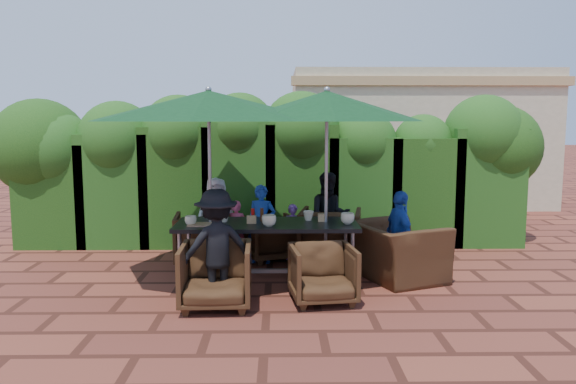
{
  "coord_description": "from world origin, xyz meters",
  "views": [
    {
      "loc": [
        0.14,
        -6.91,
        2.04
      ],
      "look_at": [
        0.25,
        0.4,
        1.11
      ],
      "focal_mm": 35.0,
      "sensor_mm": 36.0,
      "label": 1
    }
  ],
  "objects_px": {
    "dining_table": "(267,228)",
    "umbrella_right": "(327,107)",
    "umbrella_left": "(209,106)",
    "chair_far_mid": "(271,236)",
    "chair_far_left": "(203,236)",
    "chair_end_right": "(397,242)",
    "chair_near_right": "(323,271)",
    "chair_far_right": "(330,233)",
    "chair_near_left": "(216,272)"
  },
  "relations": [
    {
      "from": "chair_far_right",
      "to": "umbrella_left",
      "type": "bearing_deg",
      "value": 39.32
    },
    {
      "from": "chair_far_mid",
      "to": "chair_far_right",
      "type": "relative_size",
      "value": 0.83
    },
    {
      "from": "chair_far_right",
      "to": "chair_near_right",
      "type": "bearing_deg",
      "value": 92.4
    },
    {
      "from": "dining_table",
      "to": "chair_near_right",
      "type": "bearing_deg",
      "value": -54.02
    },
    {
      "from": "chair_far_right",
      "to": "chair_near_left",
      "type": "xyz_separation_m",
      "value": [
        -1.43,
        -1.94,
        -0.04
      ]
    },
    {
      "from": "umbrella_left",
      "to": "chair_near_right",
      "type": "height_order",
      "value": "umbrella_left"
    },
    {
      "from": "dining_table",
      "to": "chair_far_mid",
      "type": "height_order",
      "value": "dining_table"
    },
    {
      "from": "chair_far_left",
      "to": "chair_far_mid",
      "type": "bearing_deg",
      "value": -172.95
    },
    {
      "from": "chair_near_left",
      "to": "chair_end_right",
      "type": "relative_size",
      "value": 0.7
    },
    {
      "from": "umbrella_left",
      "to": "chair_near_left",
      "type": "bearing_deg",
      "value": -80.48
    },
    {
      "from": "dining_table",
      "to": "chair_end_right",
      "type": "distance_m",
      "value": 1.68
    },
    {
      "from": "chair_far_right",
      "to": "chair_end_right",
      "type": "xyz_separation_m",
      "value": [
        0.78,
        -0.86,
        0.05
      ]
    },
    {
      "from": "umbrella_right",
      "to": "chair_far_mid",
      "type": "distance_m",
      "value": 2.23
    },
    {
      "from": "umbrella_left",
      "to": "chair_far_mid",
      "type": "relative_size",
      "value": 4.18
    },
    {
      "from": "umbrella_left",
      "to": "chair_far_mid",
      "type": "height_order",
      "value": "umbrella_left"
    },
    {
      "from": "chair_far_right",
      "to": "chair_far_mid",
      "type": "bearing_deg",
      "value": -1.98
    },
    {
      "from": "dining_table",
      "to": "chair_far_right",
      "type": "distance_m",
      "value": 1.28
    },
    {
      "from": "umbrella_right",
      "to": "chair_near_left",
      "type": "distance_m",
      "value": 2.49
    },
    {
      "from": "umbrella_right",
      "to": "chair_far_right",
      "type": "relative_size",
      "value": 2.84
    },
    {
      "from": "dining_table",
      "to": "chair_near_right",
      "type": "distance_m",
      "value": 1.15
    },
    {
      "from": "umbrella_left",
      "to": "umbrella_right",
      "type": "distance_m",
      "value": 1.47
    },
    {
      "from": "chair_far_mid",
      "to": "chair_end_right",
      "type": "xyz_separation_m",
      "value": [
        1.63,
        -1.05,
        0.13
      ]
    },
    {
      "from": "umbrella_left",
      "to": "chair_near_left",
      "type": "height_order",
      "value": "umbrella_left"
    },
    {
      "from": "chair_near_left",
      "to": "chair_near_right",
      "type": "distance_m",
      "value": 1.2
    },
    {
      "from": "chair_far_right",
      "to": "chair_end_right",
      "type": "relative_size",
      "value": 0.78
    },
    {
      "from": "dining_table",
      "to": "umbrella_right",
      "type": "relative_size",
      "value": 0.94
    },
    {
      "from": "chair_far_left",
      "to": "chair_far_mid",
      "type": "relative_size",
      "value": 1.12
    },
    {
      "from": "chair_near_left",
      "to": "chair_near_right",
      "type": "height_order",
      "value": "chair_near_left"
    },
    {
      "from": "umbrella_left",
      "to": "chair_end_right",
      "type": "distance_m",
      "value": 2.94
    },
    {
      "from": "chair_far_right",
      "to": "chair_end_right",
      "type": "bearing_deg",
      "value": 142.2
    },
    {
      "from": "umbrella_left",
      "to": "chair_far_mid",
      "type": "xyz_separation_m",
      "value": [
        0.75,
        1.08,
        -1.85
      ]
    },
    {
      "from": "chair_far_mid",
      "to": "chair_near_left",
      "type": "xyz_separation_m",
      "value": [
        -0.58,
        -2.12,
        0.03
      ]
    },
    {
      "from": "chair_far_mid",
      "to": "dining_table",
      "type": "bearing_deg",
      "value": 68.87
    },
    {
      "from": "chair_far_mid",
      "to": "chair_far_left",
      "type": "bearing_deg",
      "value": -6.34
    },
    {
      "from": "chair_far_mid",
      "to": "chair_near_right",
      "type": "xyz_separation_m",
      "value": [
        0.61,
        -1.96,
        -0.0
      ]
    },
    {
      "from": "dining_table",
      "to": "umbrella_left",
      "type": "height_order",
      "value": "umbrella_left"
    },
    {
      "from": "chair_far_mid",
      "to": "umbrella_right",
      "type": "bearing_deg",
      "value": 106.2
    },
    {
      "from": "chair_far_right",
      "to": "chair_near_right",
      "type": "xyz_separation_m",
      "value": [
        -0.24,
        -1.78,
        -0.07
      ]
    },
    {
      "from": "dining_table",
      "to": "chair_near_right",
      "type": "xyz_separation_m",
      "value": [
        0.65,
        -0.89,
        -0.31
      ]
    },
    {
      "from": "chair_far_left",
      "to": "chair_end_right",
      "type": "bearing_deg",
      "value": 156.8
    },
    {
      "from": "chair_far_mid",
      "to": "chair_far_right",
      "type": "bearing_deg",
      "value": 148.98
    },
    {
      "from": "umbrella_left",
      "to": "chair_far_right",
      "type": "relative_size",
      "value": 3.48
    },
    {
      "from": "chair_far_mid",
      "to": "chair_near_right",
      "type": "relative_size",
      "value": 1.0
    },
    {
      "from": "umbrella_right",
      "to": "chair_near_left",
      "type": "bearing_deg",
      "value": -139.61
    },
    {
      "from": "umbrella_left",
      "to": "chair_near_right",
      "type": "bearing_deg",
      "value": -33.0
    },
    {
      "from": "chair_far_right",
      "to": "chair_near_right",
      "type": "height_order",
      "value": "chair_far_right"
    },
    {
      "from": "umbrella_left",
      "to": "chair_end_right",
      "type": "xyz_separation_m",
      "value": [
        2.38,
        0.03,
        -1.73
      ]
    },
    {
      "from": "dining_table",
      "to": "chair_far_right",
      "type": "bearing_deg",
      "value": 44.91
    },
    {
      "from": "chair_far_mid",
      "to": "chair_near_right",
      "type": "height_order",
      "value": "same"
    },
    {
      "from": "chair_near_left",
      "to": "chair_far_left",
      "type": "bearing_deg",
      "value": 99.95
    }
  ]
}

